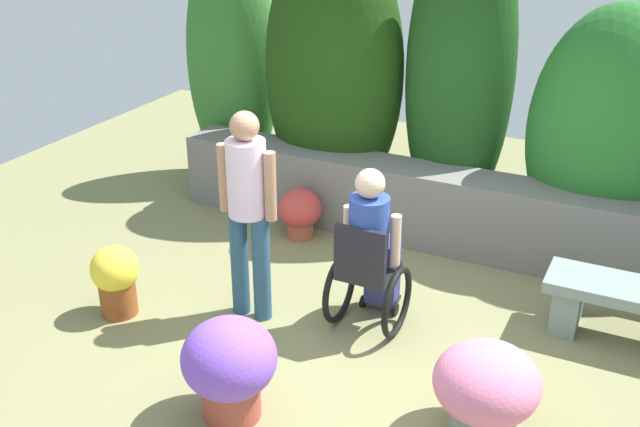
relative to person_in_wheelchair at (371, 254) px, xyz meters
name	(u,v)px	position (x,y,z in m)	size (l,w,h in m)	color
ground_plane	(351,355)	(0.04, -0.44, -0.62)	(10.75, 10.75, 0.00)	olive
stone_retaining_wall	(439,208)	(0.04, 1.57, -0.25)	(5.33, 0.48, 0.74)	slate
hedge_backdrop	(475,93)	(0.15, 2.11, 0.73)	(6.00, 1.22, 3.08)	#34732D
person_in_wheelchair	(371,254)	(0.00, 0.00, 0.00)	(0.53, 0.66, 1.33)	black
person_standing_companion	(248,203)	(-0.90, -0.28, 0.36)	(0.49, 0.30, 1.70)	#2B526E
flower_pot_purple_near	(230,365)	(-0.39, -1.39, -0.23)	(0.62, 0.62, 0.71)	#A74538
flower_pot_terracotta_by_wall	(300,212)	(-1.19, 1.12, -0.36)	(0.42, 0.42, 0.49)	#AB5038
flower_pot_red_accent	(116,277)	(-1.87, -0.74, -0.30)	(0.38, 0.38, 0.59)	brown
flower_pot_small_foreground	(486,389)	(1.13, -0.84, -0.28)	(0.67, 0.67, 0.64)	gray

